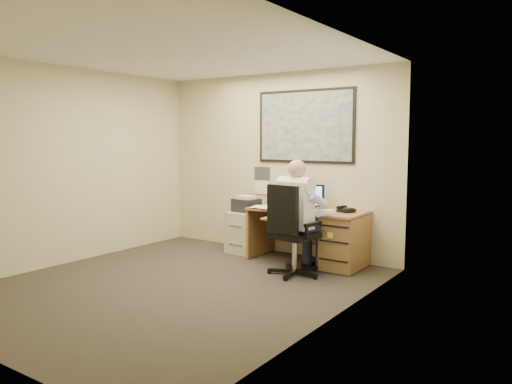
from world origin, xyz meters
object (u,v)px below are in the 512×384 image
Objects in this scene: filing_cabinet at (246,228)px; person at (296,217)px; desk at (329,234)px; office_chair at (293,249)px.

person reaches higher than filing_cabinet.
person is at bearing -103.95° from desk.
desk is 1.84× the size of filing_cabinet.
desk is 1.40m from filing_cabinet.
office_chair is at bearing -25.87° from filing_cabinet.
person is (1.24, -0.66, 0.36)m from filing_cabinet.
filing_cabinet is at bearing 178.87° from desk.
office_chair is (1.25, -0.74, -0.03)m from filing_cabinet.
office_chair is 0.40m from person.
person reaches higher than desk.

